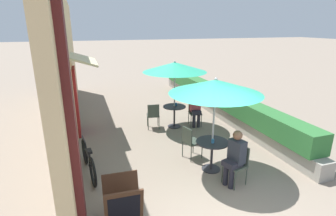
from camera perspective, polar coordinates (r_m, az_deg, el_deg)
The scene contains 16 objects.
cafe_facade_wall at distance 8.87m, azimuth -20.92°, elevation 8.47°, with size 0.98×11.28×4.20m.
planter_hedge at distance 10.46m, azimuth 10.35°, elevation 1.87°, with size 0.60×10.28×1.01m.
patio_table_near at distance 6.32m, azimuth 9.55°, elevation -8.89°, with size 0.76×0.76×0.73m.
patio_umbrella_near at distance 5.81m, azimuth 10.30°, elevation 4.60°, with size 2.06×2.06×2.24m.
cafe_chair_near_left at distance 5.94m, azimuth 14.95°, elevation -11.20°, with size 0.49×0.49×0.87m.
seated_patron_near_left at distance 5.78m, azimuth 14.33°, elevation -10.05°, with size 0.47×0.42×1.25m.
cafe_chair_near_right at distance 6.76m, azimuth 4.85°, elevation -6.95°, with size 0.49×0.49×0.87m.
coffee_cup_near at distance 6.15m, azimuth 9.71°, elevation -7.12°, with size 0.07×0.07×0.09m.
patio_table_mid at distance 8.82m, azimuth 1.39°, elevation -0.87°, with size 0.76×0.76×0.73m.
patio_umbrella_mid at distance 8.46m, azimuth 1.47°, elevation 8.89°, with size 2.06×2.06×2.24m.
cafe_chair_mid_left at distance 8.66m, azimuth -3.24°, elevation -1.32°, with size 0.46×0.46×0.87m.
cafe_chair_mid_right at distance 9.04m, azimuth 5.82°, elevation -0.56°, with size 0.46×0.46×0.87m.
seated_patron_mid_right at distance 8.89m, azimuth 6.03°, elevation 0.26°, with size 0.38×0.45×1.25m.
coffee_cup_mid at distance 8.83m, azimuth 1.73°, elevation 0.85°, with size 0.07×0.07×0.09m.
bicycle_leaning at distance 6.41m, azimuth -16.91°, elevation -10.89°, with size 0.28×1.73×0.74m.
menu_board at distance 4.78m, azimuth -9.83°, elevation -19.93°, with size 0.66×0.65×0.87m.
Camera 1 is at (-2.16, -3.26, 3.32)m, focal length 28.00 mm.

